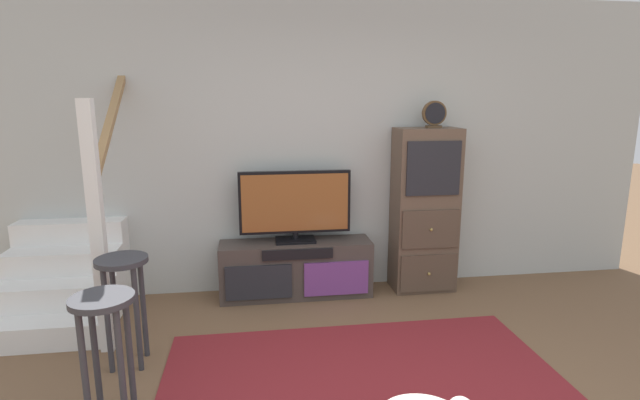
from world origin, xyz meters
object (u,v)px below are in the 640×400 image
Objects in this scene: desk_clock at (434,114)px; side_cabinet at (425,211)px; bar_stool_near at (105,331)px; media_console at (296,269)px; bar_stool_far at (124,287)px; television at (295,204)px.

side_cabinet is at bearing 160.63° from desk_clock.
media_console is at bearing 53.90° from bar_stool_near.
bar_stool_near is (-2.45, -1.64, -1.10)m from desk_clock.
bar_stool_far is (-1.25, -1.02, 0.31)m from media_console.
desk_clock is at bearing 33.67° from bar_stool_near.
television is at bearing 179.35° from side_cabinet.
bar_stool_near is at bearing -146.33° from desk_clock.
desk_clock reaches higher than side_cabinet.
television is 0.66× the size of side_cabinet.
side_cabinet is 2.93m from bar_stool_near.
bar_stool_far is (-2.46, -1.03, -0.20)m from side_cabinet.
media_console is at bearing -179.52° from side_cabinet.
bar_stool_near is at bearing -85.17° from bar_stool_far.
television is 1.33× the size of bar_stool_near.
side_cabinet is 2.68m from bar_stool_far.
bar_stool_far is at bearing -157.38° from side_cabinet.
media_console is 1.37× the size of television.
television reaches higher than bar_stool_near.
side_cabinet is 2.03× the size of bar_stool_near.
desk_clock is 0.32× the size of bar_stool_near.
television is 1.22m from side_cabinet.
television is (-0.00, 0.02, 0.60)m from media_console.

